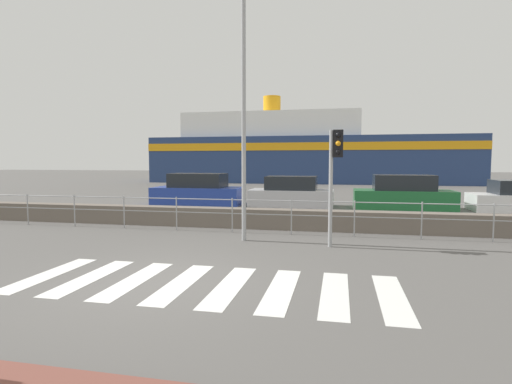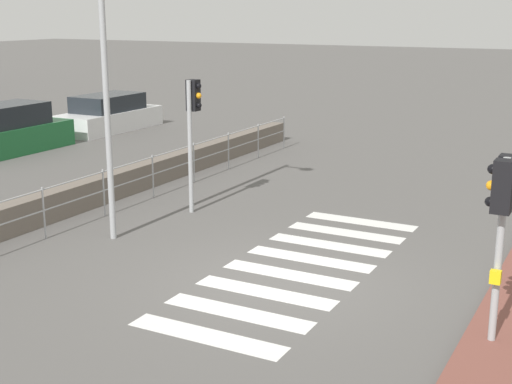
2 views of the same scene
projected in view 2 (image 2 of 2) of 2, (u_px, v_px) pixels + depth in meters
The scene contains 9 objects.
ground_plane at pixel (278, 283), 11.84m from camera, with size 160.00×160.00×0.00m, color #565451.
crosswalk at pixel (300, 266), 12.62m from camera, with size 6.75×2.40×0.01m.
seawall at pixel (13, 217), 14.50m from camera, with size 24.26×0.55×0.63m.
harbor_fence at pixel (43, 205), 14.01m from camera, with size 21.88×0.04×1.05m.
traffic_light_near at pixel (503, 202), 9.08m from camera, with size 0.58×0.41×2.61m.
traffic_light_far at pixel (192, 116), 15.60m from camera, with size 0.34×0.32×2.95m.
streetlamp at pixel (109, 21), 13.10m from camera, with size 0.32×0.99×6.94m.
parked_car_green at pixel (6, 132), 22.60m from camera, with size 4.39×1.74×1.55m.
parked_car_white at pixel (109, 115), 26.96m from camera, with size 4.47×1.79×1.36m.
Camera 2 is at (-9.98, -4.88, 4.40)m, focal length 50.00 mm.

